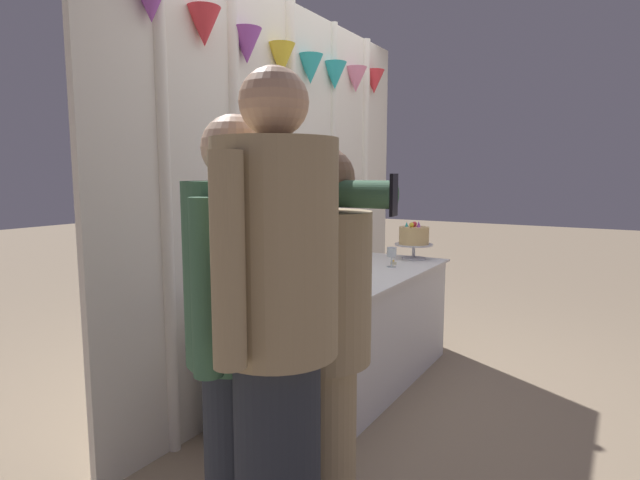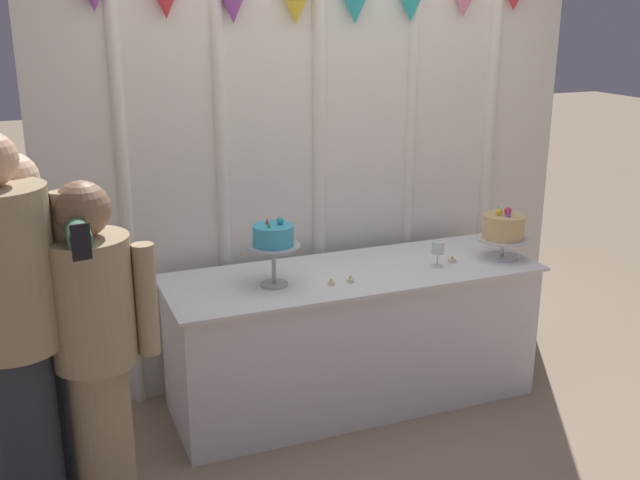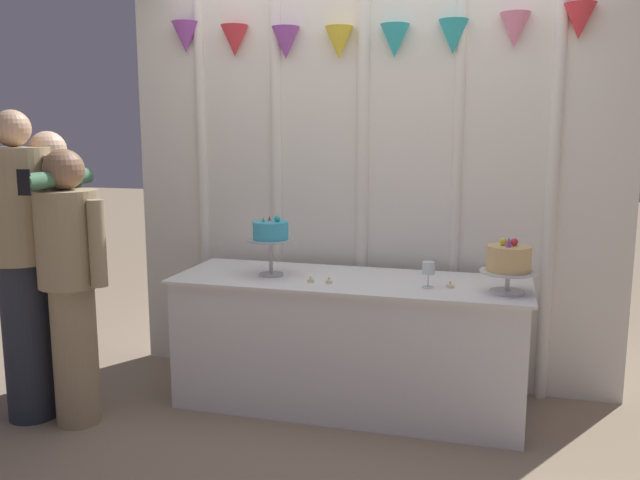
# 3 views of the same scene
# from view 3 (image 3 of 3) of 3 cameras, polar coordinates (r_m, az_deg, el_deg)

# --- Properties ---
(ground_plane) EXTENTS (24.00, 24.00, 0.00)m
(ground_plane) POSITION_cam_3_polar(r_m,az_deg,el_deg) (3.80, 2.14, -14.63)
(ground_plane) COLOR gray
(draped_curtain) EXTENTS (3.03, 0.17, 2.44)m
(draped_curtain) POSITION_cam_3_polar(r_m,az_deg,el_deg) (4.00, 4.09, 6.03)
(draped_curtain) COLOR white
(draped_curtain) RESTS_ON ground_plane
(cake_table) EXTENTS (1.96, 0.67, 0.74)m
(cake_table) POSITION_cam_3_polar(r_m,az_deg,el_deg) (3.76, 2.54, -8.86)
(cake_table) COLOR white
(cake_table) RESTS_ON ground_plane
(cake_display_nearleft) EXTENTS (0.26, 0.26, 0.34)m
(cake_display_nearleft) POSITION_cam_3_polar(r_m,az_deg,el_deg) (3.70, -4.28, 0.52)
(cake_display_nearleft) COLOR #B2B2B7
(cake_display_nearleft) RESTS_ON cake_table
(cake_display_nearright) EXTENTS (0.28, 0.28, 0.29)m
(cake_display_nearright) POSITION_cam_3_polar(r_m,az_deg,el_deg) (3.44, 16.01, -1.76)
(cake_display_nearright) COLOR silver
(cake_display_nearright) RESTS_ON cake_table
(wine_glass) EXTENTS (0.07, 0.07, 0.14)m
(wine_glass) POSITION_cam_3_polar(r_m,az_deg,el_deg) (3.48, 9.38, -2.51)
(wine_glass) COLOR silver
(wine_glass) RESTS_ON cake_table
(tealight_far_left) EXTENTS (0.04, 0.04, 0.03)m
(tealight_far_left) POSITION_cam_3_polar(r_m,az_deg,el_deg) (3.57, -0.83, -3.52)
(tealight_far_left) COLOR beige
(tealight_far_left) RESTS_ON cake_table
(tealight_near_left) EXTENTS (0.04, 0.04, 0.04)m
(tealight_near_left) POSITION_cam_3_polar(r_m,az_deg,el_deg) (3.54, 0.79, -3.61)
(tealight_near_left) COLOR beige
(tealight_near_left) RESTS_ON cake_table
(tealight_near_right) EXTENTS (0.05, 0.05, 0.03)m
(tealight_near_right) POSITION_cam_3_polar(r_m,az_deg,el_deg) (3.52, 11.20, -3.91)
(tealight_near_right) COLOR beige
(tealight_near_right) RESTS_ON cake_table
(guest_girl_blue_dress) EXTENTS (0.47, 0.64, 1.55)m
(guest_girl_blue_dress) POSITION_cam_3_polar(r_m,az_deg,el_deg) (3.92, -22.01, -1.47)
(guest_girl_blue_dress) COLOR #282D38
(guest_girl_blue_dress) RESTS_ON ground_plane
(guest_man_pink_jacket) EXTENTS (0.52, 0.37, 1.66)m
(guest_man_pink_jacket) POSITION_cam_3_polar(r_m,az_deg,el_deg) (3.81, -24.42, -1.20)
(guest_man_pink_jacket) COLOR #282D38
(guest_man_pink_jacket) RESTS_ON ground_plane
(guest_man_dark_suit) EXTENTS (0.48, 0.38, 1.46)m
(guest_man_dark_suit) POSITION_cam_3_polar(r_m,az_deg,el_deg) (3.67, -20.78, -3.05)
(guest_man_dark_suit) COLOR #9E8966
(guest_man_dark_suit) RESTS_ON ground_plane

